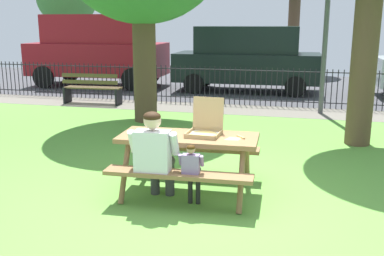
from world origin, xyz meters
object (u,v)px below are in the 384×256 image
Objects in this scene: pizza_slice_on_table at (235,138)px; far_tree_left at (67,0)px; picnic_table_foreground at (188,148)px; parked_car_far_left at (98,49)px; pizza_box_open at (205,128)px; child_at_table at (192,169)px; adult_at_table at (155,153)px; park_bench_left at (92,89)px; parked_car_left at (247,58)px.

far_tree_left is (-10.80, 15.17, 2.50)m from pizza_slice_on_table.
parked_car_far_left reaches higher than picnic_table_foreground.
pizza_box_open is at bearing -55.43° from far_tree_left.
picnic_table_foreground is 0.56m from child_at_table.
adult_at_table reaches higher than child_at_table.
child_at_table is (-0.43, -0.52, -0.28)m from pizza_slice_on_table.
parked_car_left reaches higher than park_bench_left.
parked_car_far_left is (-5.68, 9.09, 0.71)m from picnic_table_foreground.
child_at_table is at bearing -58.63° from parked_car_far_left.
pizza_slice_on_table is at bearing -54.56° from far_tree_left.
pizza_slice_on_table is at bearing -55.29° from parked_car_far_left.
picnic_table_foreground is at bearing -151.33° from pizza_box_open.
pizza_box_open is at bearing 28.67° from picnic_table_foreground.
picnic_table_foreground is 10.74m from parked_car_far_left.
picnic_table_foreground is 2.30× the size of child_at_table.
parked_car_far_left reaches higher than pizza_box_open.
pizza_box_open is at bearing 88.42° from child_at_table.
parked_car_left is at bearing 96.60° from pizza_slice_on_table.
pizza_slice_on_table is 9.16m from parked_car_left.
parked_car_left is (-0.63, 8.98, 0.24)m from pizza_box_open.
adult_at_table is (-0.48, -0.62, -0.20)m from pizza_box_open.
pizza_slice_on_table is 11.07m from parked_car_far_left.
child_at_table is 19.01m from far_tree_left.
adult_at_table is at bearing -118.97° from picnic_table_foreground.
picnic_table_foreground is 0.59m from adult_at_table.
parked_car_left is at bearing -0.00° from parked_car_far_left.
picnic_table_foreground is 0.40× the size of far_tree_left.
park_bench_left is 0.35× the size of parked_car_left.
park_bench_left is 3.76m from parked_car_far_left.
picnic_table_foreground is at bearing 109.13° from child_at_table.
pizza_box_open is 0.73m from child_at_table.
pizza_box_open is 0.29× the size of park_bench_left.
child_at_table is 0.17× the size of parked_car_far_left.
picnic_table_foreground is 3.96× the size of pizza_box_open.
pizza_box_open is at bearing -85.96° from parked_car_left.
adult_at_table reaches higher than picnic_table_foreground.
parked_car_left is at bearing 41.36° from park_bench_left.
parked_car_far_left is (-6.30, 9.09, 0.53)m from pizza_slice_on_table.
child_at_table is at bearing -70.87° from picnic_table_foreground.
parked_car_far_left is 1.03× the size of parked_car_left.
picnic_table_foreground is 0.40× the size of parked_car_left.
park_bench_left is at bearing 128.44° from pizza_box_open.
parked_car_far_left is at bearing 112.91° from park_bench_left.
child_at_table reaches higher than pizza_slice_on_table.
far_tree_left reaches higher than picnic_table_foreground.
far_tree_left is (-10.18, 15.17, 2.68)m from picnic_table_foreground.
adult_at_table is 7.40m from park_bench_left.
adult_at_table is 0.26× the size of parked_car_left.
picnic_table_foreground is at bearing -53.36° from park_bench_left.
park_bench_left is (-4.26, 5.72, -0.18)m from picnic_table_foreground.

